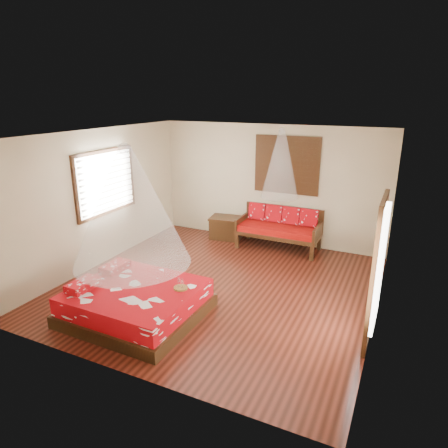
{
  "coord_description": "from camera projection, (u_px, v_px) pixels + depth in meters",
  "views": [
    {
      "loc": [
        2.98,
        -6.1,
        3.44
      ],
      "look_at": [
        -0.02,
        0.25,
        1.15
      ],
      "focal_mm": 32.0,
      "sensor_mm": 36.0,
      "label": 1
    }
  ],
  "objects": [
    {
      "name": "mosquito_net_daybed",
      "position": [
        281.0,
        164.0,
        8.67
      ],
      "size": [
        0.83,
        0.83,
        1.5
      ],
      "primitive_type": "cone",
      "color": "white",
      "rests_on": "ceiling"
    },
    {
      "name": "storage_chest",
      "position": [
        226.0,
        227.0,
        9.95
      ],
      "size": [
        0.87,
        0.68,
        0.54
      ],
      "rotation": [
        0.0,
        0.0,
        0.14
      ],
      "color": "black",
      "rests_on": "floor"
    },
    {
      "name": "wine_tray",
      "position": [
        181.0,
        286.0,
        6.32
      ],
      "size": [
        0.22,
        0.22,
        0.18
      ],
      "rotation": [
        0.0,
        0.0,
        -0.09
      ],
      "color": "brown",
      "rests_on": "bed"
    },
    {
      "name": "bed",
      "position": [
        136.0,
        302.0,
        6.43
      ],
      "size": [
        2.03,
        1.85,
        0.63
      ],
      "rotation": [
        0.0,
        0.0,
        -0.02
      ],
      "color": "black",
      "rests_on": "floor"
    },
    {
      "name": "daybed",
      "position": [
        280.0,
        226.0,
        9.25
      ],
      "size": [
        1.88,
        0.84,
        0.97
      ],
      "color": "black",
      "rests_on": "floor"
    },
    {
      "name": "room",
      "position": [
        219.0,
        215.0,
        7.09
      ],
      "size": [
        5.54,
        5.54,
        2.84
      ],
      "color": "black",
      "rests_on": "ground"
    },
    {
      "name": "window_left",
      "position": [
        106.0,
        182.0,
        8.27
      ],
      "size": [
        0.1,
        1.74,
        1.34
      ],
      "color": "black",
      "rests_on": "wall_left"
    },
    {
      "name": "glazed_door",
      "position": [
        375.0,
        273.0,
        5.57
      ],
      "size": [
        0.08,
        1.02,
        2.16
      ],
      "color": "black",
      "rests_on": "floor"
    },
    {
      "name": "mosquito_net_main",
      "position": [
        129.0,
        207.0,
        5.93
      ],
      "size": [
        1.79,
        1.79,
        1.8
      ],
      "primitive_type": "cone",
      "color": "white",
      "rests_on": "ceiling"
    },
    {
      "name": "shutter_panel",
      "position": [
        287.0,
        165.0,
        9.11
      ],
      "size": [
        1.52,
        0.06,
        1.32
      ],
      "color": "black",
      "rests_on": "wall_back"
    }
  ]
}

